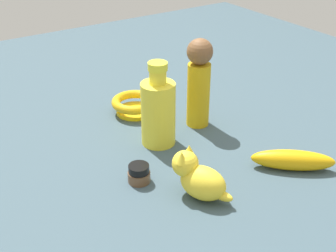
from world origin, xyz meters
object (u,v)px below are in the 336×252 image
Objects in this scene: banana at (293,160)px; cat_figurine at (198,177)px; bowl at (135,104)px; bottle_tall at (159,111)px; person_figure_adult at (199,81)px; nail_polish_jar at (139,174)px.

cat_figurine is at bearing -149.63° from banana.
bottle_tall is at bearing 80.82° from bowl.
bottle_tall reaches higher than cat_figurine.
bottle_tall is 0.31m from banana.
person_figure_adult reaches higher than bowl.
banana reaches higher than bowl.
bowl is 0.69× the size of banana.
person_figure_adult reaches higher than nail_polish_jar.
bowl is 0.17m from bottle_tall.
cat_figurine is 0.70× the size of banana.
nail_polish_jar is 0.30m from person_figure_adult.
bowl is 0.38m from cat_figurine.
person_figure_adult is 0.13m from bottle_tall.
person_figure_adult is 0.29m from banana.
bowl is at bearing 149.82° from banana.
bottle_tall is (-0.12, -0.11, 0.06)m from nail_polish_jar.
cat_figurine reaches higher than banana.
cat_figurine is 0.22m from bottle_tall.
banana is at bearing 154.46° from nail_polish_jar.
bottle_tall is (-0.05, -0.21, 0.04)m from cat_figurine.
cat_figurine is at bearing 124.60° from nail_polish_jar.
person_figure_adult is at bearing -126.58° from cat_figurine.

